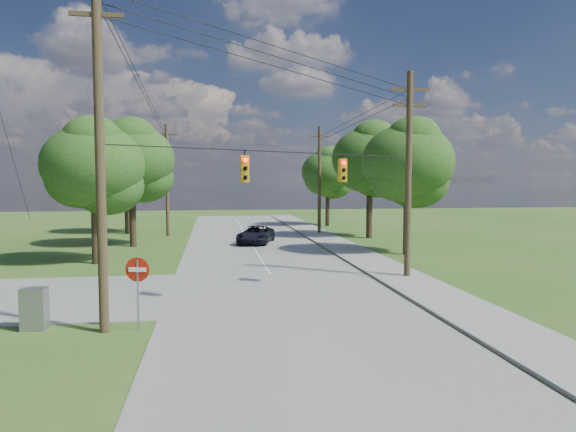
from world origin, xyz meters
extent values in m
plane|color=#2E571D|center=(0.00, 0.00, 0.00)|extent=(140.00, 140.00, 0.00)
cube|color=gray|center=(2.00, 5.00, 0.01)|extent=(10.00, 100.00, 0.03)
cube|color=gray|center=(8.70, 5.00, 0.06)|extent=(2.60, 100.00, 0.12)
cylinder|color=#4C3D27|center=(-4.60, 0.40, 6.00)|extent=(0.32, 0.32, 12.00)
cube|color=#4C3D27|center=(-4.60, 0.40, 10.30)|extent=(1.70, 0.12, 0.14)
cylinder|color=#4C3D27|center=(8.90, 8.00, 5.25)|extent=(0.32, 0.32, 10.50)
cube|color=#4C3D27|center=(8.90, 8.00, 9.60)|extent=(2.00, 0.12, 0.14)
cube|color=#4C3D27|center=(8.90, 8.00, 8.80)|extent=(1.70, 0.12, 0.14)
cylinder|color=#4C3D27|center=(8.90, 30.00, 5.00)|extent=(0.32, 0.32, 10.00)
cube|color=#4C3D27|center=(8.90, 30.00, 9.10)|extent=(2.00, 0.12, 0.14)
cylinder|color=#4C3D27|center=(-5.00, 30.00, 5.00)|extent=(0.32, 0.32, 10.00)
cube|color=#4C3D27|center=(-5.00, 30.00, 9.10)|extent=(2.00, 0.12, 0.14)
cylinder|color=black|center=(2.15, 4.20, 10.35)|extent=(13.52, 7.63, 1.53)
cylinder|color=black|center=(2.15, 4.20, 9.95)|extent=(13.52, 7.63, 1.53)
cylinder|color=black|center=(2.15, 4.20, 9.55)|extent=(13.52, 7.63, 1.53)
cylinder|color=black|center=(8.90, 19.00, 9.35)|extent=(0.03, 22.00, 0.53)
cylinder|color=black|center=(-4.80, 15.20, 10.10)|extent=(0.43, 29.60, 2.03)
cylinder|color=black|center=(8.90, 19.00, 8.95)|extent=(0.03, 22.00, 0.53)
cylinder|color=black|center=(-4.80, 15.20, 9.70)|extent=(0.43, 29.60, 2.03)
cylinder|color=black|center=(2.15, 4.20, 6.20)|extent=(13.52, 7.63, 0.04)
cube|color=#E8AF0D|center=(0.26, 3.02, 5.48)|extent=(0.32, 0.22, 1.05)
sphere|color=#FF0C05|center=(0.26, 2.88, 5.83)|extent=(0.17, 0.17, 0.17)
cube|color=#E8AF0D|center=(0.26, 3.26, 5.48)|extent=(0.32, 0.22, 1.05)
sphere|color=#FF0C05|center=(0.26, 3.40, 5.83)|extent=(0.17, 0.17, 0.17)
cube|color=#E8AF0D|center=(4.85, 5.60, 5.48)|extent=(0.32, 0.22, 1.05)
sphere|color=#FF0C05|center=(4.85, 5.46, 5.83)|extent=(0.17, 0.17, 0.17)
cube|color=#E8AF0D|center=(4.85, 5.84, 5.48)|extent=(0.32, 0.22, 1.05)
sphere|color=#FF0C05|center=(4.85, 5.98, 5.83)|extent=(0.17, 0.17, 0.17)
cylinder|color=#3E2C1F|center=(-8.00, 15.00, 1.57)|extent=(0.45, 0.45, 3.15)
ellipsoid|color=#1D4514|center=(-8.00, 15.00, 5.94)|extent=(6.00, 6.00, 4.92)
cylinder|color=#3E2C1F|center=(-7.00, 23.00, 1.75)|extent=(0.50, 0.50, 3.50)
ellipsoid|color=#1D4514|center=(-7.00, 23.00, 6.60)|extent=(6.40, 6.40, 5.25)
cylinder|color=#3E2C1F|center=(-9.00, 33.00, 1.66)|extent=(0.48, 0.47, 3.32)
ellipsoid|color=#1D4514|center=(-9.00, 33.00, 6.27)|extent=(6.00, 6.00, 4.92)
cylinder|color=#3E2C1F|center=(12.00, 16.00, 1.66)|extent=(0.48, 0.48, 3.32)
ellipsoid|color=#1D4514|center=(12.00, 16.00, 6.27)|extent=(6.20, 6.20, 5.08)
cylinder|color=#3E2C1F|center=(12.50, 26.00, 1.84)|extent=(0.52, 0.52, 3.67)
ellipsoid|color=#1D4514|center=(12.50, 26.00, 6.93)|extent=(6.60, 6.60, 5.41)
cylinder|color=#3E2C1F|center=(11.50, 38.00, 1.57)|extent=(0.45, 0.45, 3.15)
ellipsoid|color=#1D4514|center=(11.50, 38.00, 5.94)|extent=(5.80, 5.80, 4.76)
imported|color=black|center=(2.37, 23.36, 0.73)|extent=(3.70, 5.47, 1.39)
cube|color=gray|center=(-6.97, 1.00, 0.71)|extent=(0.82, 0.61, 1.42)
cylinder|color=gray|center=(-3.50, 0.40, 1.20)|extent=(0.07, 0.07, 2.39)
cylinder|color=#B01A0C|center=(-3.50, 0.40, 2.07)|extent=(0.81, 0.21, 0.83)
cube|color=white|center=(-3.50, 0.37, 2.07)|extent=(0.59, 0.16, 0.14)
camera|label=1|loc=(-1.00, -17.02, 5.03)|focal=32.00mm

